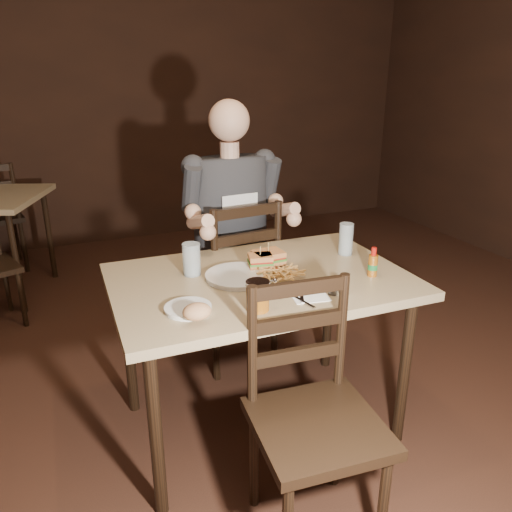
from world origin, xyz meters
name	(u,v)px	position (x,y,z in m)	size (l,w,h in m)	color
room_shell	(296,138)	(0.00, 0.00, 1.40)	(7.00, 7.00, 7.00)	black
main_table	(260,293)	(0.02, 0.33, 0.69)	(1.29, 0.88, 0.77)	tan
chair_far	(231,281)	(0.11, 0.96, 0.49)	(0.45, 0.49, 0.98)	black
chair_near	(318,426)	(-0.04, -0.29, 0.47)	(0.43, 0.47, 0.93)	black
diner	(234,196)	(0.12, 0.91, 0.99)	(0.56, 0.44, 0.97)	#29282D
dinner_plate	(238,277)	(-0.08, 0.35, 0.78)	(0.28, 0.28, 0.02)	white
sandwich_left	(260,258)	(0.05, 0.40, 0.83)	(0.10, 0.08, 0.09)	#DA9051
sandwich_right	(268,253)	(0.10, 0.43, 0.84)	(0.13, 0.11, 0.11)	#DA9051
fries_pile	(282,272)	(0.09, 0.27, 0.80)	(0.23, 0.16, 0.04)	#F6BB63
ketchup_dollop	(274,269)	(0.09, 0.35, 0.79)	(0.04, 0.04, 0.01)	maroon
glass_left	(192,259)	(-0.25, 0.48, 0.84)	(0.08, 0.08, 0.14)	silver
glass_right	(346,239)	(0.51, 0.43, 0.85)	(0.07, 0.07, 0.15)	silver
hot_sauce	(373,262)	(0.47, 0.15, 0.84)	(0.04, 0.04, 0.13)	#8B4910
salt_shaker	(344,286)	(0.26, 0.05, 0.80)	(0.04, 0.04, 0.07)	white
pepper_shaker	(333,286)	(0.21, 0.06, 0.80)	(0.04, 0.04, 0.07)	#38332D
syrup_dispenser	(258,296)	(-0.12, 0.05, 0.83)	(0.09, 0.09, 0.11)	#8B4910
napkin	(309,295)	(0.12, 0.08, 0.77)	(0.14, 0.13, 0.00)	white
knife	(297,298)	(0.06, 0.07, 0.78)	(0.01, 0.21, 0.01)	silver
fork	(301,293)	(0.10, 0.11, 0.78)	(0.01, 0.18, 0.01)	silver
side_plate	(188,309)	(-0.36, 0.14, 0.78)	(0.17, 0.17, 0.01)	white
bread_roll	(197,312)	(-0.35, 0.04, 0.81)	(0.10, 0.08, 0.06)	tan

